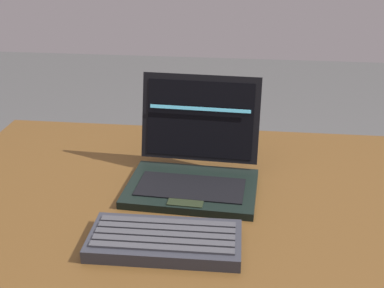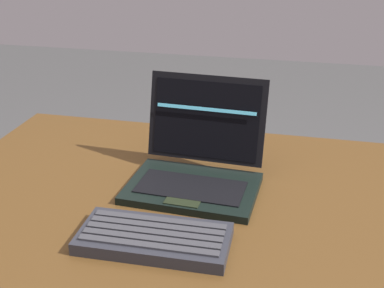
{
  "view_description": "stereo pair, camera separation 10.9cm",
  "coord_description": "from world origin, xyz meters",
  "views": [
    {
      "loc": [
        0.03,
        -0.99,
        1.3
      ],
      "look_at": [
        -0.08,
        -0.0,
        0.85
      ],
      "focal_mm": 47.1,
      "sensor_mm": 36.0,
      "label": 1
    },
    {
      "loc": [
        0.14,
        -0.97,
        1.3
      ],
      "look_at": [
        -0.08,
        -0.0,
        0.85
      ],
      "focal_mm": 47.1,
      "sensor_mm": 36.0,
      "label": 2
    }
  ],
  "objects": [
    {
      "name": "desk",
      "position": [
        0.0,
        0.0,
        0.61
      ],
      "size": [
        1.38,
        0.79,
        0.72
      ],
      "color": "#513417",
      "rests_on": "ground"
    },
    {
      "name": "laptop_front",
      "position": [
        -0.09,
        0.05,
        0.77
      ],
      "size": [
        0.3,
        0.27,
        0.24
      ],
      "color": "black",
      "rests_on": "desk"
    },
    {
      "name": "external_keyboard",
      "position": [
        -0.11,
        -0.2,
        0.74
      ],
      "size": [
        0.29,
        0.14,
        0.03
      ],
      "color": "#272830",
      "rests_on": "desk"
    }
  ]
}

